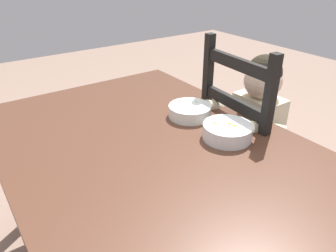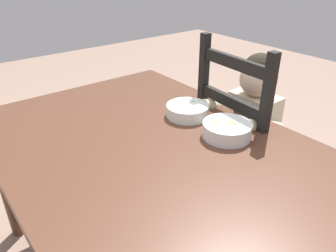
{
  "view_description": "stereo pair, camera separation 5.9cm",
  "coord_description": "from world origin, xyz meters",
  "px_view_note": "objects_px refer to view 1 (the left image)",
  "views": [
    {
      "loc": [
        0.92,
        -0.55,
        1.34
      ],
      "look_at": [
        0.02,
        0.08,
        0.75
      ],
      "focal_mm": 34.73,
      "sensor_mm": 36.0,
      "label": 1
    },
    {
      "loc": [
        0.88,
        -0.6,
        1.34
      ],
      "look_at": [
        0.02,
        0.08,
        0.75
      ],
      "focal_mm": 34.73,
      "sensor_mm": 36.0,
      "label": 2
    }
  ],
  "objects_px": {
    "dining_chair": "(249,151)",
    "child_figure": "(253,124)",
    "bowl_of_peas": "(190,111)",
    "bowl_of_carrots": "(227,131)",
    "spoon": "(218,127)",
    "dining_table": "(149,160)"
  },
  "relations": [
    {
      "from": "dining_table",
      "to": "dining_chair",
      "type": "relative_size",
      "value": 1.38
    },
    {
      "from": "dining_table",
      "to": "child_figure",
      "type": "xyz_separation_m",
      "value": [
        0.04,
        0.56,
        0.01
      ]
    },
    {
      "from": "dining_table",
      "to": "dining_chair",
      "type": "bearing_deg",
      "value": 86.39
    },
    {
      "from": "spoon",
      "to": "bowl_of_peas",
      "type": "bearing_deg",
      "value": -169.09
    },
    {
      "from": "child_figure",
      "to": "spoon",
      "type": "xyz_separation_m",
      "value": [
        0.04,
        -0.26,
        0.08
      ]
    },
    {
      "from": "child_figure",
      "to": "bowl_of_carrots",
      "type": "bearing_deg",
      "value": -68.37
    },
    {
      "from": "dining_table",
      "to": "bowl_of_peas",
      "type": "xyz_separation_m",
      "value": [
        -0.08,
        0.26,
        0.11
      ]
    },
    {
      "from": "bowl_of_carrots",
      "to": "spoon",
      "type": "xyz_separation_m",
      "value": [
        -0.08,
        0.03,
        -0.03
      ]
    },
    {
      "from": "dining_chair",
      "to": "dining_table",
      "type": "bearing_deg",
      "value": -93.61
    },
    {
      "from": "dining_table",
      "to": "child_figure",
      "type": "relative_size",
      "value": 1.48
    },
    {
      "from": "dining_chair",
      "to": "bowl_of_carrots",
      "type": "relative_size",
      "value": 5.41
    },
    {
      "from": "bowl_of_carrots",
      "to": "dining_chair",
      "type": "bearing_deg",
      "value": 112.18
    },
    {
      "from": "dining_chair",
      "to": "spoon",
      "type": "relative_size",
      "value": 8.83
    },
    {
      "from": "dining_table",
      "to": "spoon",
      "type": "bearing_deg",
      "value": 75.38
    },
    {
      "from": "dining_chair",
      "to": "bowl_of_carrots",
      "type": "distance_m",
      "value": 0.41
    },
    {
      "from": "bowl_of_peas",
      "to": "bowl_of_carrots",
      "type": "bearing_deg",
      "value": 0.0
    },
    {
      "from": "dining_chair",
      "to": "child_figure",
      "type": "xyz_separation_m",
      "value": [
        0.0,
        -0.0,
        0.16
      ]
    },
    {
      "from": "bowl_of_carrots",
      "to": "dining_table",
      "type": "bearing_deg",
      "value": -120.57
    },
    {
      "from": "dining_chair",
      "to": "child_figure",
      "type": "distance_m",
      "value": 0.16
    },
    {
      "from": "dining_chair",
      "to": "bowl_of_carrots",
      "type": "xyz_separation_m",
      "value": [
        0.12,
        -0.29,
        0.26
      ]
    },
    {
      "from": "dining_table",
      "to": "bowl_of_carrots",
      "type": "height_order",
      "value": "bowl_of_carrots"
    },
    {
      "from": "dining_table",
      "to": "bowl_of_peas",
      "type": "height_order",
      "value": "bowl_of_peas"
    }
  ]
}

